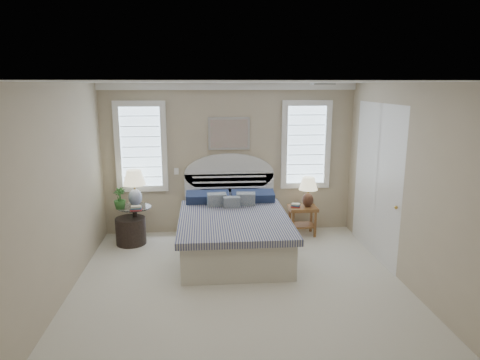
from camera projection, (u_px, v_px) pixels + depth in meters
name	position (u px, v px, depth m)	size (l,w,h in m)	color
floor	(241.00, 294.00, 5.59)	(4.50, 5.00, 0.01)	beige
ceiling	(242.00, 82.00, 5.00)	(4.50, 5.00, 0.01)	white
wall_back	(229.00, 159.00, 7.72)	(4.50, 0.02, 2.70)	tan
wall_left	(54.00, 198.00, 5.10)	(0.02, 5.00, 2.70)	tan
wall_right	(416.00, 190.00, 5.48)	(0.02, 5.00, 2.70)	tan
crown_molding	(229.00, 86.00, 7.40)	(4.50, 0.08, 0.12)	white
hvac_vent	(323.00, 84.00, 5.88)	(0.30, 0.20, 0.02)	#B2B2B2
switch_plate	(176.00, 171.00, 7.67)	(0.08, 0.01, 0.12)	white
window_left	(141.00, 147.00, 7.52)	(0.90, 0.06, 1.60)	#C9E7FF
window_right	(306.00, 145.00, 7.77)	(0.90, 0.06, 1.60)	#C9E7FF
painting	(229.00, 134.00, 7.58)	(0.74, 0.04, 0.58)	silver
closet_door	(376.00, 181.00, 6.68)	(0.02, 1.80, 2.40)	white
bed	(233.00, 229.00, 6.92)	(1.72, 2.28, 1.47)	beige
side_table_left	(135.00, 220.00, 7.36)	(0.56, 0.56, 0.63)	black
nightstand_right	(302.00, 214.00, 7.70)	(0.50, 0.40, 0.53)	brown
floor_pot	(131.00, 231.00, 7.30)	(0.51, 0.51, 0.46)	black
lamp_left	(134.00, 184.00, 7.31)	(0.47, 0.47, 0.63)	silver
lamp_right	(308.00, 189.00, 7.61)	(0.43, 0.43, 0.54)	black
potted_plant	(120.00, 199.00, 7.14)	(0.20, 0.20, 0.36)	#2E7332
books_left	(136.00, 208.00, 7.09)	(0.19, 0.14, 0.08)	maroon
books_right	(296.00, 205.00, 7.63)	(0.19, 0.16, 0.07)	maroon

